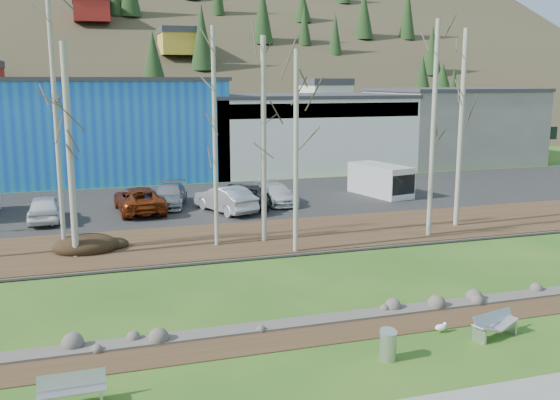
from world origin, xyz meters
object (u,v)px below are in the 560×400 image
object	(u,v)px
car_1	(139,200)
van_white	(382,180)
car_5	(249,196)
car_3	(236,195)
litter_bin	(388,346)
bench_intact	(72,390)
car_6	(276,194)
bench_damaged	(494,325)
car_2	(169,195)
car_0	(45,208)
seagull	(441,327)
car_4	(225,199)

from	to	relation	value
car_1	van_white	xyz separation A→B (m)	(16.65, 0.59, 0.29)
car_5	car_3	bearing A→B (deg)	-5.72
litter_bin	van_white	xyz separation A→B (m)	(11.54, 23.38, 0.79)
bench_intact	car_3	distance (m)	24.70
car_1	car_3	bearing A→B (deg)	175.89
litter_bin	car_6	distance (m)	23.07
car_6	car_1	bearing A→B (deg)	178.18
bench_intact	car_3	world-z (taller)	car_3
car_6	bench_damaged	bearing A→B (deg)	-90.72
car_2	bench_damaged	bearing A→B (deg)	-59.19
van_white	car_0	bearing A→B (deg)	171.35
seagull	car_5	bearing A→B (deg)	87.60
van_white	seagull	bearing A→B (deg)	-124.96
car_0	car_4	distance (m)	10.38
car_0	car_2	distance (m)	7.67
car_4	car_3	bearing A→B (deg)	-143.95
car_0	van_white	bearing A→B (deg)	-175.78
car_0	car_4	bearing A→B (deg)	177.14
seagull	car_5	world-z (taller)	car_5
litter_bin	seagull	xyz separation A→B (m)	(2.58, 1.29, -0.24)
litter_bin	van_white	size ratio (longest dim) A/B	0.16
car_3	car_4	world-z (taller)	car_4
bench_intact	car_6	bearing A→B (deg)	60.48
seagull	car_6	bearing A→B (deg)	82.41
car_0	van_white	distance (m)	22.06
litter_bin	car_0	size ratio (longest dim) A/B	0.19
litter_bin	car_5	bearing A→B (deg)	85.64
car_1	car_6	world-z (taller)	car_1
car_2	car_5	world-z (taller)	car_5
car_0	litter_bin	bearing A→B (deg)	115.66
bench_damaged	car_1	bearing A→B (deg)	98.48
litter_bin	van_white	world-z (taller)	van_white
seagull	car_2	xyz separation A→B (m)	(-5.69, 22.73, 0.66)
bench_damaged	van_white	xyz separation A→B (m)	(7.52, 22.87, 0.83)
seagull	car_3	bearing A→B (deg)	89.68
bench_damaged	car_5	distance (m)	22.04
bench_damaged	seagull	world-z (taller)	bench_damaged
bench_damaged	van_white	distance (m)	24.09
car_1	van_white	size ratio (longest dim) A/B	1.07
bench_intact	van_white	xyz separation A→B (m)	(20.32, 23.37, 0.79)
bench_intact	car_5	world-z (taller)	car_5
car_6	bench_intact	bearing A→B (deg)	-120.33
litter_bin	bench_intact	bearing A→B (deg)	179.89
car_4	car_2	bearing A→B (deg)	-62.09
bench_intact	van_white	size ratio (longest dim) A/B	0.32
car_4	car_6	xyz separation A→B (m)	(3.74, 1.53, -0.15)
bench_intact	car_2	world-z (taller)	car_2
car_6	van_white	bearing A→B (deg)	2.71
car_3	car_4	xyz separation A→B (m)	(-1.01, -1.48, 0.09)
litter_bin	car_5	xyz separation A→B (m)	(1.71, 22.43, 0.43)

